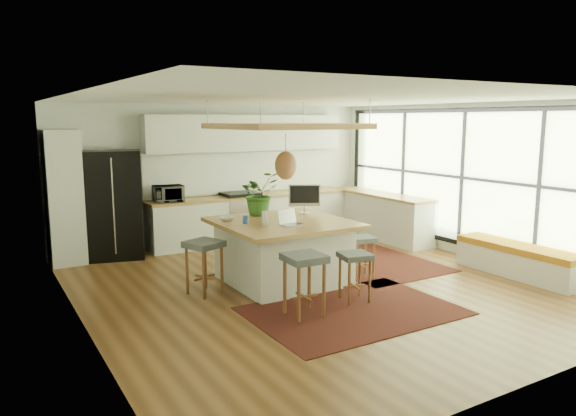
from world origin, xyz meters
TOP-DOWN VIEW (x-y plane):
  - floor at (0.00, 0.00)m, footprint 7.00×7.00m
  - ceiling at (0.00, 0.00)m, footprint 7.00×7.00m
  - wall_back at (0.00, 3.50)m, footprint 6.50×0.00m
  - wall_front at (0.00, -3.50)m, footprint 6.50×0.00m
  - wall_left at (-3.25, 0.00)m, footprint 0.00×7.00m
  - wall_right at (3.25, 0.00)m, footprint 0.00×7.00m
  - window_wall at (3.22, 0.00)m, footprint 0.10×6.20m
  - pantry at (-2.95, 3.18)m, footprint 0.55×0.60m
  - back_counter_base at (0.55, 3.18)m, footprint 4.20×0.60m
  - back_counter_top at (0.55, 3.18)m, footprint 4.24×0.64m
  - backsplash at (0.55, 3.48)m, footprint 4.20×0.02m
  - upper_cabinets at (0.55, 3.32)m, footprint 4.20×0.34m
  - range at (0.30, 3.18)m, footprint 0.76×0.62m
  - right_counter_base at (2.93, 2.00)m, footprint 0.60×2.50m
  - right_counter_top at (2.93, 2.00)m, footprint 0.64×2.54m
  - window_bench at (2.95, -1.20)m, footprint 0.52×2.00m
  - ceiling_panel at (-0.30, 0.40)m, footprint 1.86×1.86m
  - rug_near at (-0.21, -1.14)m, footprint 2.60×1.80m
  - rug_right at (1.51, 0.70)m, footprint 1.80×2.60m
  - fridge at (-2.14, 3.18)m, footprint 1.09×0.95m
  - island at (-0.34, 0.42)m, footprint 1.85×1.85m
  - stool_near_left at (-0.83, -0.96)m, footprint 0.48×0.48m
  - stool_near_right at (0.05, -0.83)m, footprint 0.46×0.46m
  - stool_right_front at (0.81, -0.00)m, footprint 0.46×0.46m
  - stool_right_back at (0.95, 0.72)m, footprint 0.49×0.49m
  - stool_left_side at (-1.56, 0.49)m, footprint 0.57×0.57m
  - laptop at (-0.39, 0.08)m, footprint 0.36×0.37m
  - monitor at (0.27, 0.78)m, footprint 0.54×0.39m
  - microwave at (-1.17, 3.17)m, footprint 0.56×0.34m
  - island_plant at (-0.40, 1.05)m, footprint 0.71×0.76m
  - island_bowl at (-1.05, 0.86)m, footprint 0.22×0.22m
  - island_bottle_0 at (-0.89, 0.52)m, footprint 0.07×0.07m
  - island_bottle_1 at (-0.74, 0.27)m, footprint 0.07×0.07m

SIDE VIEW (x-z plane):
  - floor at x=0.00m, z-range 0.00..0.00m
  - rug_near at x=-0.21m, z-range 0.00..0.01m
  - rug_right at x=1.51m, z-range 0.00..0.01m
  - window_bench at x=2.95m, z-range 0.00..0.50m
  - stool_near_left at x=-0.83m, z-range -0.04..0.75m
  - stool_near_right at x=0.05m, z-range 0.03..0.68m
  - stool_right_front at x=0.81m, z-range 0.03..0.68m
  - stool_right_back at x=0.95m, z-range 0.03..0.68m
  - stool_left_side at x=-1.56m, z-range -0.02..0.73m
  - back_counter_base at x=0.55m, z-range 0.00..0.88m
  - right_counter_base at x=2.93m, z-range 0.00..0.88m
  - island at x=-0.34m, z-range 0.00..0.93m
  - range at x=0.30m, z-range 0.00..1.00m
  - back_counter_top at x=0.55m, z-range 0.88..0.93m
  - right_counter_top at x=2.93m, z-range 0.88..0.93m
  - fridge at x=-2.14m, z-range -0.02..1.87m
  - island_bowl at x=-1.05m, z-range 0.93..0.98m
  - island_bottle_0 at x=-0.89m, z-range 0.93..1.12m
  - island_bottle_1 at x=-0.74m, z-range 0.93..1.12m
  - laptop at x=-0.39m, z-range 0.93..1.17m
  - microwave at x=-1.17m, z-range 0.93..1.28m
  - pantry at x=-2.95m, z-range 0.00..2.25m
  - monitor at x=0.27m, z-range 0.95..1.43m
  - island_plant at x=-0.40m, z-range 0.93..1.46m
  - wall_back at x=0.00m, z-range -1.90..4.60m
  - wall_front at x=0.00m, z-range -1.90..4.60m
  - wall_left at x=-3.25m, z-range -2.15..4.85m
  - wall_right at x=3.25m, z-range -2.15..4.85m
  - backsplash at x=0.55m, z-range 0.95..1.75m
  - window_wall at x=3.22m, z-range 0.10..2.70m
  - ceiling_panel at x=-0.30m, z-range 1.65..2.45m
  - upper_cabinets at x=0.55m, z-range 1.80..2.50m
  - ceiling at x=0.00m, z-range 2.70..2.70m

